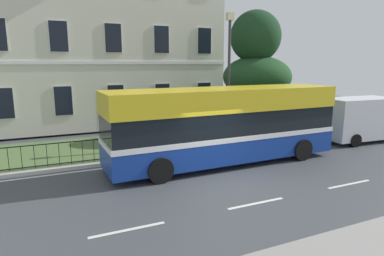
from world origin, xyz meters
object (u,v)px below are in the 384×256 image
Objects in this scene: single_decker_bus at (225,124)px; street_lamp_post at (229,70)px; evergreen_tree at (254,87)px; georgian_townhouse at (98,24)px; white_panel_van at (362,119)px.

single_decker_bus is 1.55× the size of street_lamp_post.
single_decker_bus is at bearing -135.16° from evergreen_tree.
georgian_townhouse reaches higher than evergreen_tree.
street_lamp_post is at bearing 56.01° from single_decker_bus.
single_decker_bus is (2.89, -13.69, -5.38)m from georgian_townhouse.
georgian_townhouse is at bearing 112.68° from street_lamp_post.
evergreen_tree is 1.50× the size of white_panel_van.
white_panel_van is 0.78× the size of street_lamp_post.
georgian_townhouse is at bearing 100.83° from single_decker_bus.
georgian_townhouse reaches higher than single_decker_bus.
evergreen_tree reaches higher than white_panel_van.
georgian_townhouse is 14.98m from single_decker_bus.
evergreen_tree is 3.66m from street_lamp_post.
georgian_townhouse is 2.02× the size of evergreen_tree.
single_decker_bus is at bearing -172.98° from white_panel_van.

